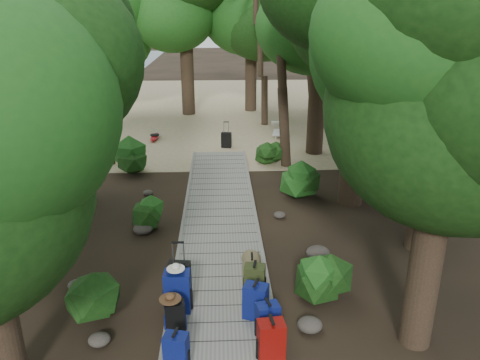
{
  "coord_description": "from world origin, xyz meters",
  "views": [
    {
      "loc": [
        0.02,
        -10.42,
        5.35
      ],
      "look_at": [
        0.56,
        1.41,
        1.0
      ],
      "focal_mm": 35.0,
      "sensor_mm": 36.0,
      "label": 1
    }
  ],
  "objects_px": {
    "backpack_left_b": "(175,315)",
    "backpack_right_b": "(268,318)",
    "backpack_right_a": "(271,339)",
    "sun_lounger": "(280,130)",
    "backpack_left_a": "(176,350)",
    "lone_suitcase_on_sand": "(226,140)",
    "duffel_right_khaki": "(252,265)",
    "backpack_right_c": "(256,299)",
    "backpack_right_d": "(255,277)",
    "backpack_left_c": "(177,289)",
    "kayak": "(155,136)",
    "suitcase_on_boardwalk": "(180,278)"
  },
  "relations": [
    {
      "from": "backpack_left_b",
      "to": "backpack_right_b",
      "type": "distance_m",
      "value": 1.59
    },
    {
      "from": "backpack_right_a",
      "to": "sun_lounger",
      "type": "height_order",
      "value": "backpack_right_a"
    },
    {
      "from": "backpack_left_a",
      "to": "lone_suitcase_on_sand",
      "type": "relative_size",
      "value": 1.1
    },
    {
      "from": "backpack_right_a",
      "to": "sun_lounger",
      "type": "relative_size",
      "value": 0.42
    },
    {
      "from": "duffel_right_khaki",
      "to": "lone_suitcase_on_sand",
      "type": "bearing_deg",
      "value": 95.12
    },
    {
      "from": "duffel_right_khaki",
      "to": "sun_lounger",
      "type": "relative_size",
      "value": 0.33
    },
    {
      "from": "backpack_right_a",
      "to": "backpack_right_c",
      "type": "distance_m",
      "value": 1.09
    },
    {
      "from": "backpack_right_d",
      "to": "sun_lounger",
      "type": "relative_size",
      "value": 0.35
    },
    {
      "from": "backpack_left_b",
      "to": "lone_suitcase_on_sand",
      "type": "relative_size",
      "value": 1.01
    },
    {
      "from": "backpack_right_b",
      "to": "duffel_right_khaki",
      "type": "bearing_deg",
      "value": 80.21
    },
    {
      "from": "backpack_left_c",
      "to": "backpack_right_d",
      "type": "height_order",
      "value": "backpack_left_c"
    },
    {
      "from": "lone_suitcase_on_sand",
      "to": "sun_lounger",
      "type": "height_order",
      "value": "lone_suitcase_on_sand"
    },
    {
      "from": "backpack_left_b",
      "to": "backpack_right_b",
      "type": "height_order",
      "value": "backpack_right_b"
    },
    {
      "from": "backpack_right_d",
      "to": "lone_suitcase_on_sand",
      "type": "relative_size",
      "value": 0.99
    },
    {
      "from": "backpack_left_a",
      "to": "kayak",
      "type": "height_order",
      "value": "backpack_left_a"
    },
    {
      "from": "duffel_right_khaki",
      "to": "suitcase_on_boardwalk",
      "type": "relative_size",
      "value": 0.9
    },
    {
      "from": "backpack_left_a",
      "to": "suitcase_on_boardwalk",
      "type": "relative_size",
      "value": 1.04
    },
    {
      "from": "lone_suitcase_on_sand",
      "to": "backpack_left_c",
      "type": "bearing_deg",
      "value": -83.23
    },
    {
      "from": "backpack_right_c",
      "to": "backpack_right_d",
      "type": "height_order",
      "value": "backpack_right_c"
    },
    {
      "from": "backpack_right_c",
      "to": "kayak",
      "type": "bearing_deg",
      "value": 124.99
    },
    {
      "from": "backpack_right_a",
      "to": "duffel_right_khaki",
      "type": "distance_m",
      "value": 2.54
    },
    {
      "from": "backpack_left_c",
      "to": "suitcase_on_boardwalk",
      "type": "relative_size",
      "value": 1.33
    },
    {
      "from": "backpack_left_a",
      "to": "suitcase_on_boardwalk",
      "type": "xyz_separation_m",
      "value": [
        -0.11,
        2.07,
        -0.01
      ]
    },
    {
      "from": "backpack_left_a",
      "to": "kayak",
      "type": "bearing_deg",
      "value": 110.98
    },
    {
      "from": "backpack_right_a",
      "to": "backpack_right_d",
      "type": "bearing_deg",
      "value": 87.37
    },
    {
      "from": "suitcase_on_boardwalk",
      "to": "sun_lounger",
      "type": "bearing_deg",
      "value": 82.09
    },
    {
      "from": "backpack_left_b",
      "to": "lone_suitcase_on_sand",
      "type": "height_order",
      "value": "backpack_left_b"
    },
    {
      "from": "kayak",
      "to": "sun_lounger",
      "type": "relative_size",
      "value": 1.59
    },
    {
      "from": "backpack_left_c",
      "to": "duffel_right_khaki",
      "type": "xyz_separation_m",
      "value": [
        1.44,
        1.18,
        -0.24
      ]
    },
    {
      "from": "backpack_right_c",
      "to": "suitcase_on_boardwalk",
      "type": "bearing_deg",
      "value": 169.54
    },
    {
      "from": "backpack_right_c",
      "to": "sun_lounger",
      "type": "distance_m",
      "value": 13.15
    },
    {
      "from": "backpack_right_d",
      "to": "backpack_right_a",
      "type": "bearing_deg",
      "value": -75.73
    },
    {
      "from": "backpack_left_a",
      "to": "kayak",
      "type": "distance_m",
      "value": 14.13
    },
    {
      "from": "backpack_left_c",
      "to": "lone_suitcase_on_sand",
      "type": "height_order",
      "value": "backpack_left_c"
    },
    {
      "from": "suitcase_on_boardwalk",
      "to": "lone_suitcase_on_sand",
      "type": "distance_m",
      "value": 10.55
    },
    {
      "from": "backpack_right_b",
      "to": "backpack_right_d",
      "type": "relative_size",
      "value": 1.11
    },
    {
      "from": "backpack_left_c",
      "to": "backpack_right_a",
      "type": "distance_m",
      "value": 2.07
    },
    {
      "from": "backpack_left_c",
      "to": "backpack_right_a",
      "type": "relative_size",
      "value": 1.17
    },
    {
      "from": "lone_suitcase_on_sand",
      "to": "sun_lounger",
      "type": "bearing_deg",
      "value": 47.05
    },
    {
      "from": "backpack_left_b",
      "to": "backpack_right_a",
      "type": "distance_m",
      "value": 1.75
    },
    {
      "from": "backpack_left_a",
      "to": "backpack_right_c",
      "type": "xyz_separation_m",
      "value": [
        1.31,
        1.23,
        0.02
      ]
    },
    {
      "from": "duffel_right_khaki",
      "to": "suitcase_on_boardwalk",
      "type": "bearing_deg",
      "value": -153.82
    },
    {
      "from": "duffel_right_khaki",
      "to": "lone_suitcase_on_sand",
      "type": "height_order",
      "value": "lone_suitcase_on_sand"
    },
    {
      "from": "backpack_right_b",
      "to": "backpack_left_b",
      "type": "bearing_deg",
      "value": 158.8
    },
    {
      "from": "suitcase_on_boardwalk",
      "to": "sun_lounger",
      "type": "xyz_separation_m",
      "value": [
        3.49,
        12.15,
        -0.14
      ]
    },
    {
      "from": "backpack_right_d",
      "to": "kayak",
      "type": "bearing_deg",
      "value": 116.88
    },
    {
      "from": "backpack_right_b",
      "to": "lone_suitcase_on_sand",
      "type": "bearing_deg",
      "value": 78.87
    },
    {
      "from": "backpack_left_c",
      "to": "backpack_right_c",
      "type": "xyz_separation_m",
      "value": [
        1.41,
        -0.28,
        -0.08
      ]
    },
    {
      "from": "backpack_right_d",
      "to": "lone_suitcase_on_sand",
      "type": "distance_m",
      "value": 10.51
    },
    {
      "from": "lone_suitcase_on_sand",
      "to": "kayak",
      "type": "distance_m",
      "value": 3.39
    }
  ]
}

